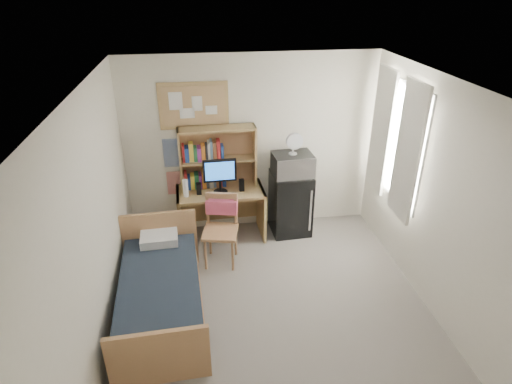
{
  "coord_description": "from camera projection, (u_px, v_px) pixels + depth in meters",
  "views": [
    {
      "loc": [
        -0.75,
        -3.65,
        3.5
      ],
      "look_at": [
        -0.05,
        1.2,
        1.0
      ],
      "focal_mm": 30.0,
      "sensor_mm": 36.0,
      "label": 1
    }
  ],
  "objects": [
    {
      "name": "wall_left",
      "position": [
        93.0,
        232.0,
        4.09
      ],
      "size": [
        0.04,
        4.2,
        2.6
      ],
      "primitive_type": "cube",
      "color": "white",
      "rests_on": "floor"
    },
    {
      "name": "pillow",
      "position": [
        159.0,
        239.0,
        5.34
      ],
      "size": [
        0.47,
        0.34,
        0.11
      ],
      "primitive_type": "cube",
      "rotation": [
        0.0,
        0.0,
        0.04
      ],
      "color": "white",
      "rests_on": "bed"
    },
    {
      "name": "monitor",
      "position": [
        220.0,
        176.0,
        5.89
      ],
      "size": [
        0.46,
        0.05,
        0.49
      ],
      "primitive_type": "cube",
      "rotation": [
        0.0,
        0.0,
        0.04
      ],
      "color": "black",
      "rests_on": "desk"
    },
    {
      "name": "desk",
      "position": [
        221.0,
        214.0,
        6.23
      ],
      "size": [
        1.26,
        0.66,
        0.77
      ],
      "primitive_type": "cube",
      "rotation": [
        0.0,
        0.0,
        0.04
      ],
      "color": "tan",
      "rests_on": "floor"
    },
    {
      "name": "desk_chair",
      "position": [
        220.0,
        231.0,
        5.63
      ],
      "size": [
        0.57,
        0.57,
        0.97
      ],
      "primitive_type": "cube",
      "rotation": [
        0.0,
        0.0,
        -0.21
      ],
      "color": "tan",
      "rests_on": "floor"
    },
    {
      "name": "bed",
      "position": [
        161.0,
        297.0,
        4.82
      ],
      "size": [
        0.99,
        1.86,
        0.5
      ],
      "primitive_type": "cube",
      "rotation": [
        0.0,
        0.0,
        0.04
      ],
      "color": "black",
      "rests_on": "floor"
    },
    {
      "name": "poster_wave",
      "position": [
        174.0,
        153.0,
        6.04
      ],
      "size": [
        0.3,
        0.01,
        0.42
      ],
      "primitive_type": "cube",
      "color": "#23448E",
      "rests_on": "wall_back"
    },
    {
      "name": "bulletin_board",
      "position": [
        194.0,
        106.0,
        5.77
      ],
      "size": [
        0.94,
        0.03,
        0.64
      ],
      "primitive_type": "cube",
      "color": "tan",
      "rests_on": "wall_back"
    },
    {
      "name": "keyboard",
      "position": [
        222.0,
        196.0,
        5.88
      ],
      "size": [
        0.42,
        0.15,
        0.02
      ],
      "primitive_type": "cube",
      "rotation": [
        0.0,
        0.0,
        0.04
      ],
      "color": "black",
      "rests_on": "desk"
    },
    {
      "name": "speaker_right",
      "position": [
        242.0,
        185.0,
        6.01
      ],
      "size": [
        0.07,
        0.07,
        0.17
      ],
      "primitive_type": "cube",
      "rotation": [
        0.0,
        0.0,
        0.04
      ],
      "color": "black",
      "rests_on": "desk"
    },
    {
      "name": "wall_back",
      "position": [
        251.0,
        145.0,
        6.17
      ],
      "size": [
        3.6,
        0.04,
        2.6
      ],
      "primitive_type": "cube",
      "color": "white",
      "rests_on": "floor"
    },
    {
      "name": "wall_right",
      "position": [
        444.0,
        207.0,
        4.54
      ],
      "size": [
        0.04,
        4.2,
        2.6
      ],
      "primitive_type": "cube",
      "color": "white",
      "rests_on": "floor"
    },
    {
      "name": "water_bottle",
      "position": [
        186.0,
        188.0,
        5.84
      ],
      "size": [
        0.08,
        0.08,
        0.25
      ],
      "primitive_type": "cylinder",
      "rotation": [
        0.0,
        0.0,
        0.04
      ],
      "color": "white",
      "rests_on": "desk"
    },
    {
      "name": "microwave",
      "position": [
        292.0,
        165.0,
        6.05
      ],
      "size": [
        0.57,
        0.45,
        0.32
      ],
      "primitive_type": "cube",
      "rotation": [
        0.0,
        0.0,
        0.05
      ],
      "color": "silver",
      "rests_on": "mini_fridge"
    },
    {
      "name": "hutch",
      "position": [
        218.0,
        158.0,
        5.99
      ],
      "size": [
        1.08,
        0.31,
        0.88
      ],
      "primitive_type": "cube",
      "rotation": [
        0.0,
        0.0,
        0.04
      ],
      "color": "tan",
      "rests_on": "desk"
    },
    {
      "name": "poster_japan",
      "position": [
        177.0,
        183.0,
        6.25
      ],
      "size": [
        0.28,
        0.01,
        0.36
      ],
      "primitive_type": "cube",
      "color": "red",
      "rests_on": "wall_back"
    },
    {
      "name": "curtain_left",
      "position": [
        408.0,
        153.0,
        5.1
      ],
      "size": [
        0.04,
        0.55,
        1.7
      ],
      "primitive_type": "cube",
      "color": "white",
      "rests_on": "wall_right"
    },
    {
      "name": "floor",
      "position": [
        275.0,
        317.0,
        4.91
      ],
      "size": [
        3.6,
        4.2,
        0.02
      ],
      "primitive_type": "cube",
      "color": "gray",
      "rests_on": "ground"
    },
    {
      "name": "desk_fan",
      "position": [
        293.0,
        144.0,
        5.91
      ],
      "size": [
        0.24,
        0.24,
        0.29
      ],
      "primitive_type": "cylinder",
      "rotation": [
        0.0,
        0.0,
        0.05
      ],
      "color": "white",
      "rests_on": "microwave"
    },
    {
      "name": "mini_fridge",
      "position": [
        290.0,
        203.0,
        6.35
      ],
      "size": [
        0.58,
        0.58,
        0.94
      ],
      "primitive_type": "cube",
      "rotation": [
        0.0,
        0.0,
        0.05
      ],
      "color": "black",
      "rests_on": "floor"
    },
    {
      "name": "curtain_right",
      "position": [
        381.0,
        131.0,
        5.81
      ],
      "size": [
        0.04,
        0.55,
        1.7
      ],
      "primitive_type": "cube",
      "color": "white",
      "rests_on": "wall_right"
    },
    {
      "name": "hoodie",
      "position": [
        222.0,
        206.0,
        5.68
      ],
      "size": [
        0.43,
        0.21,
        0.2
      ],
      "primitive_type": "cube",
      "rotation": [
        0.0,
        0.0,
        -0.21
      ],
      "color": "#E25571",
      "rests_on": "desk_chair"
    },
    {
      "name": "speaker_left",
      "position": [
        199.0,
        189.0,
        5.92
      ],
      "size": [
        0.07,
        0.07,
        0.17
      ],
      "primitive_type": "cube",
      "rotation": [
        0.0,
        0.0,
        0.04
      ],
      "color": "black",
      "rests_on": "desk"
    },
    {
      "name": "window_unit",
      "position": [
        396.0,
        141.0,
        5.46
      ],
      "size": [
        0.1,
        1.4,
        1.7
      ],
      "primitive_type": "cube",
      "color": "white",
      "rests_on": "wall_right"
    },
    {
      "name": "ceiling",
      "position": [
        282.0,
        90.0,
        3.72
      ],
      "size": [
        3.6,
        4.2,
        0.02
      ],
      "primitive_type": "cube",
      "color": "white",
      "rests_on": "wall_back"
    }
  ]
}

